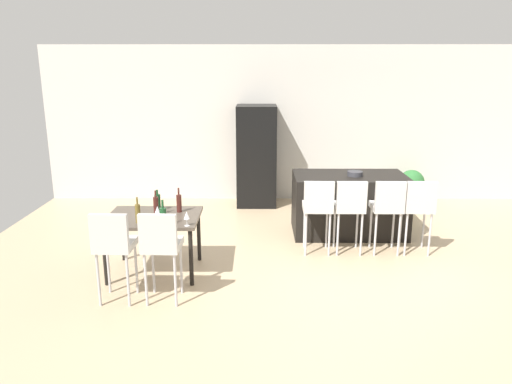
% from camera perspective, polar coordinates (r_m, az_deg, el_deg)
% --- Properties ---
extents(ground_plane, '(10.00, 10.00, 0.00)m').
position_cam_1_polar(ground_plane, '(6.56, 8.90, -8.12)').
color(ground_plane, tan).
extents(back_wall, '(10.00, 0.12, 2.90)m').
position_cam_1_polar(back_wall, '(9.27, 6.40, 8.00)').
color(back_wall, beige).
rests_on(back_wall, ground_plane).
extents(kitchen_island, '(1.70, 0.94, 0.92)m').
position_cam_1_polar(kitchen_island, '(7.55, 10.94, -1.42)').
color(kitchen_island, black).
rests_on(kitchen_island, ground_plane).
extents(bar_chair_left, '(0.41, 0.41, 1.05)m').
position_cam_1_polar(bar_chair_left, '(6.59, 7.36, -1.52)').
color(bar_chair_left, beige).
rests_on(bar_chair_left, ground_plane).
extents(bar_chair_middle, '(0.40, 0.40, 1.05)m').
position_cam_1_polar(bar_chair_middle, '(6.66, 11.06, -1.51)').
color(bar_chair_middle, beige).
rests_on(bar_chair_middle, ground_plane).
extents(bar_chair_right, '(0.41, 0.41, 1.05)m').
position_cam_1_polar(bar_chair_right, '(6.77, 15.33, -1.49)').
color(bar_chair_right, beige).
rests_on(bar_chair_right, ground_plane).
extents(bar_chair_far, '(0.42, 0.42, 1.05)m').
position_cam_1_polar(bar_chair_far, '(6.89, 18.70, -1.47)').
color(bar_chair_far, beige).
rests_on(bar_chair_far, ground_plane).
extents(dining_table, '(1.13, 0.88, 0.74)m').
position_cam_1_polar(dining_table, '(6.08, -12.08, -3.48)').
color(dining_table, '#4C4238').
rests_on(dining_table, ground_plane).
extents(dining_chair_near, '(0.41, 0.41, 1.05)m').
position_cam_1_polar(dining_chair_near, '(5.40, -16.55, -5.75)').
color(dining_chair_near, beige).
rests_on(dining_chair_near, ground_plane).
extents(dining_chair_far, '(0.41, 0.41, 1.05)m').
position_cam_1_polar(dining_chair_far, '(5.28, -11.21, -5.90)').
color(dining_chair_far, beige).
rests_on(dining_chair_far, ground_plane).
extents(wine_bottle_end, '(0.06, 0.06, 0.31)m').
position_cam_1_polar(wine_bottle_end, '(5.81, -13.83, -2.44)').
color(wine_bottle_end, brown).
rests_on(wine_bottle_end, dining_table).
extents(wine_bottle_corner, '(0.08, 0.08, 0.27)m').
position_cam_1_polar(wine_bottle_corner, '(6.24, -11.59, -1.19)').
color(wine_bottle_corner, '#194723').
rests_on(wine_bottle_corner, dining_table).
extents(wine_bottle_left, '(0.06, 0.06, 0.31)m').
position_cam_1_polar(wine_bottle_left, '(6.13, -9.11, -1.29)').
color(wine_bottle_left, '#471E19').
rests_on(wine_bottle_left, dining_table).
extents(wine_bottle_near, '(0.06, 0.06, 0.31)m').
position_cam_1_polar(wine_bottle_near, '(6.05, -11.77, -1.58)').
color(wine_bottle_near, '#471E19').
rests_on(wine_bottle_near, dining_table).
extents(wine_bottle_far, '(0.08, 0.08, 0.31)m').
position_cam_1_polar(wine_bottle_far, '(5.63, -10.95, -2.86)').
color(wine_bottle_far, '#194723').
rests_on(wine_bottle_far, dining_table).
extents(wine_glass_middle, '(0.07, 0.07, 0.17)m').
position_cam_1_polar(wine_glass_middle, '(5.85, -11.60, -2.11)').
color(wine_glass_middle, silver).
rests_on(wine_glass_middle, dining_table).
extents(wine_glass_right, '(0.07, 0.07, 0.17)m').
position_cam_1_polar(wine_glass_right, '(5.59, -8.22, -2.78)').
color(wine_glass_right, silver).
rests_on(wine_glass_right, dining_table).
extents(refrigerator, '(0.72, 0.68, 1.84)m').
position_cam_1_polar(refrigerator, '(8.86, 0.06, 4.31)').
color(refrigerator, black).
rests_on(refrigerator, ground_plane).
extents(fruit_bowl, '(0.23, 0.23, 0.07)m').
position_cam_1_polar(fruit_bowl, '(7.39, 11.65, 2.15)').
color(fruit_bowl, '#333338').
rests_on(fruit_bowl, kitchen_island).
extents(potted_plant, '(0.46, 0.46, 0.66)m').
position_cam_1_polar(potted_plant, '(9.41, 17.95, 0.90)').
color(potted_plant, '#38383D').
rests_on(potted_plant, ground_plane).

